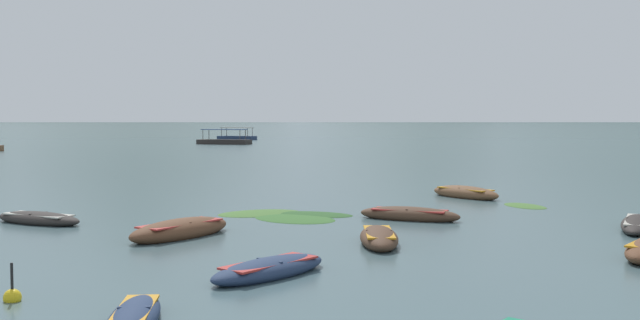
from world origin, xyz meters
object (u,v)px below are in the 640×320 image
(mooring_buoy, at_px, (12,297))
(rowboat_12, at_px, (270,269))
(rowboat_7, at_px, (38,219))
(rowboat_9, at_px, (379,238))
(rowboat_13, at_px, (637,224))
(rowboat_0, at_px, (465,193))
(ferry_0, at_px, (224,141))
(rowboat_6, at_px, (180,230))
(rowboat_5, at_px, (409,215))
(ferry_2, at_px, (237,137))
(rowboat_1, at_px, (134,317))

(mooring_buoy, bearing_deg, rowboat_12, 28.66)
(rowboat_7, xyz_separation_m, rowboat_9, (12.53, -3.70, 0.03))
(rowboat_12, relative_size, rowboat_13, 0.83)
(rowboat_0, xyz_separation_m, ferry_0, (-26.90, 75.47, 0.22))
(rowboat_13, bearing_deg, rowboat_0, 114.79)
(rowboat_0, distance_m, rowboat_7, 19.74)
(rowboat_0, relative_size, rowboat_6, 0.92)
(rowboat_5, relative_size, rowboat_6, 0.95)
(rowboat_5, bearing_deg, ferry_0, 105.81)
(rowboat_9, bearing_deg, mooring_buoy, -136.28)
(ferry_0, bearing_deg, mooring_buoy, -81.47)
(rowboat_5, bearing_deg, ferry_2, 103.56)
(rowboat_1, xyz_separation_m, rowboat_12, (1.96, 4.41, 0.02))
(rowboat_0, distance_m, rowboat_9, 14.40)
(rowboat_9, distance_m, ferry_2, 116.16)
(rowboat_5, relative_size, rowboat_7, 1.01)
(rowboat_12, bearing_deg, ferry_0, 101.81)
(rowboat_0, xyz_separation_m, rowboat_12, (-7.27, -18.43, -0.05))
(rowboat_1, xyz_separation_m, rowboat_9, (4.73, 9.15, 0.04))
(ferry_2, bearing_deg, mooring_buoy, -82.07)
(rowboat_0, distance_m, ferry_0, 80.12)
(rowboat_5, height_order, rowboat_13, rowboat_5)
(rowboat_9, distance_m, ferry_0, 91.92)
(ferry_2, bearing_deg, ferry_0, -84.47)
(ferry_0, bearing_deg, rowboat_5, -74.19)
(rowboat_6, height_order, rowboat_7, rowboat_6)
(rowboat_0, height_order, rowboat_1, rowboat_0)
(rowboat_1, xyz_separation_m, ferry_2, (-20.02, 122.64, 0.30))
(rowboat_6, relative_size, ferry_2, 0.56)
(rowboat_5, bearing_deg, rowboat_7, -172.38)
(rowboat_7, bearing_deg, ferry_0, 96.59)
(rowboat_9, xyz_separation_m, rowboat_13, (9.12, 3.67, -0.03))
(rowboat_6, xyz_separation_m, ferry_2, (-18.28, 112.52, 0.21))
(rowboat_1, distance_m, rowboat_7, 15.03)
(ferry_2, relative_size, mooring_buoy, 8.34)
(mooring_buoy, bearing_deg, ferry_0, 98.53)
(rowboat_1, bearing_deg, rowboat_9, 62.66)
(rowboat_6, xyz_separation_m, rowboat_12, (3.70, -5.71, -0.06))
(rowboat_0, relative_size, ferry_2, 0.51)
(rowboat_0, xyz_separation_m, rowboat_7, (-17.03, -9.98, -0.05))
(rowboat_0, height_order, rowboat_13, rowboat_0)
(rowboat_0, bearing_deg, ferry_0, 109.61)
(rowboat_12, bearing_deg, rowboat_1, -114.02)
(ferry_0, bearing_deg, rowboat_7, -83.41)
(mooring_buoy, bearing_deg, rowboat_13, 33.40)
(rowboat_0, distance_m, rowboat_1, 24.63)
(rowboat_9, bearing_deg, rowboat_13, 21.94)
(mooring_buoy, bearing_deg, rowboat_9, 43.72)
(ferry_0, distance_m, mooring_buoy, 97.78)
(rowboat_6, relative_size, rowboat_7, 1.06)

